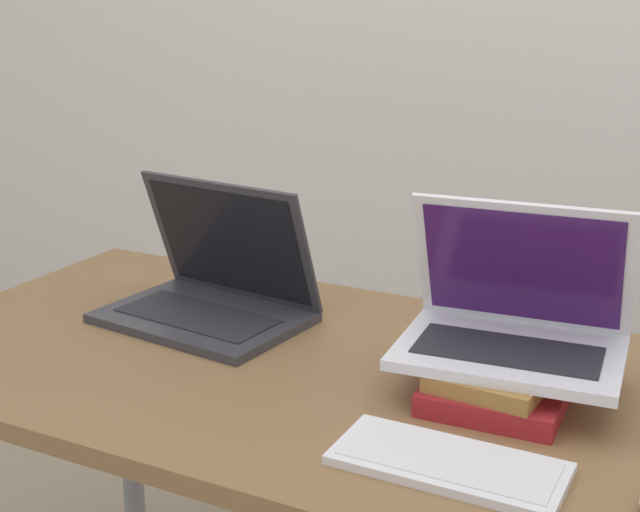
% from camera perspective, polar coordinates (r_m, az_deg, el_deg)
% --- Properties ---
extents(desk, '(1.62, 0.73, 0.71)m').
position_cam_1_polar(desk, '(1.40, 3.60, -10.43)').
color(desk, brown).
rests_on(desk, ground_plane).
extents(laptop_left, '(0.37, 0.28, 0.25)m').
position_cam_1_polar(laptop_left, '(1.60, -6.94, -2.27)').
color(laptop_left, '#333338').
rests_on(laptop_left, desk).
extents(book_stack, '(0.20, 0.26, 0.06)m').
position_cam_1_polar(book_stack, '(1.33, 11.50, -7.73)').
color(book_stack, maroon).
rests_on(book_stack, desk).
extents(laptop_on_books, '(0.34, 0.26, 0.22)m').
position_cam_1_polar(laptop_on_books, '(1.32, 12.29, -4.20)').
color(laptop_on_books, silver).
rests_on(laptop_on_books, book_stack).
extents(wireless_keyboard, '(0.29, 0.13, 0.01)m').
position_cam_1_polar(wireless_keyboard, '(1.14, 8.22, -12.99)').
color(wireless_keyboard, white).
rests_on(wireless_keyboard, desk).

